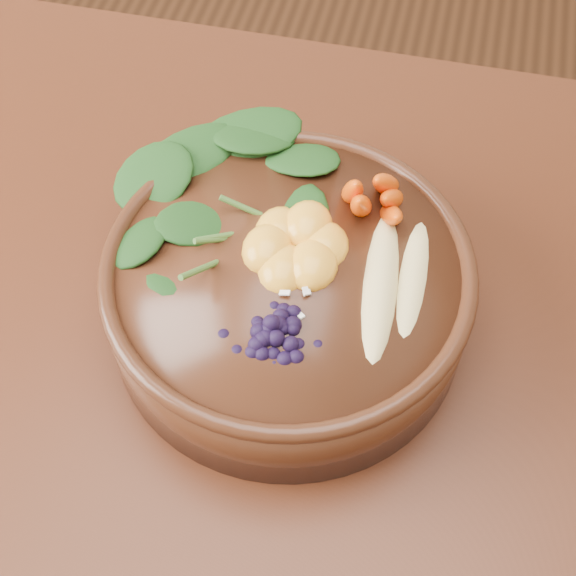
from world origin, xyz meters
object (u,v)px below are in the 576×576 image
Objects in this scene: kale_heap at (249,180)px; blueberry_pile at (274,316)px; mandarin_cluster at (296,235)px; stoneware_bowl at (288,294)px; carrot_cluster at (376,168)px; dining_table at (252,409)px; banana_halves at (399,270)px.

blueberry_pile is (0.05, -0.13, -0.00)m from kale_heap.
kale_heap is 0.07m from mandarin_cluster.
stoneware_bowl is 3.62× the size of carrot_cluster.
carrot_cluster is at bearing 70.87° from blueberry_pile.
dining_table is 7.72× the size of kale_heap.
kale_heap is at bearing 127.29° from stoneware_bowl.
kale_heap is at bearing 138.64° from mandarin_cluster.
dining_table is 18.32× the size of carrot_cluster.
stoneware_bowl is at bearing -177.26° from banana_halves.
blueberry_pile is (0.00, -0.09, 0.00)m from mandarin_cluster.
banana_halves is at bearing -23.12° from kale_heap.
mandarin_cluster is at bearing 69.55° from dining_table.
stoneware_bowl is 1.53× the size of kale_heap.
stoneware_bowl is 1.78× the size of banana_halves.
kale_heap is 2.07× the size of mandarin_cluster.
kale_heap is 1.42× the size of blueberry_pile.
blueberry_pile reaches higher than banana_halves.
dining_table is 8.98× the size of banana_halves.
blueberry_pile reaches higher than dining_table.
dining_table is at bearing -110.45° from mandarin_cluster.
carrot_cluster is 0.09m from banana_halves.
stoneware_bowl is at bearing -95.92° from mandarin_cluster.
banana_halves reaches higher than dining_table.
kale_heap reaches higher than dining_table.
banana_halves is (0.09, 0.01, 0.06)m from stoneware_bowl.
stoneware_bowl is at bearing 93.29° from blueberry_pile.
mandarin_cluster reaches higher than stoneware_bowl.
carrot_cluster is 0.49× the size of banana_halves.
dining_table is at bearing -154.31° from banana_halves.
banana_halves is (0.12, 0.06, 0.19)m from dining_table.
stoneware_bowl is 2.16× the size of blueberry_pile.
mandarin_cluster is (0.05, -0.05, -0.01)m from kale_heap.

